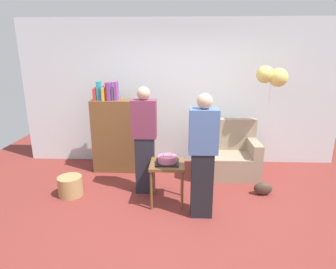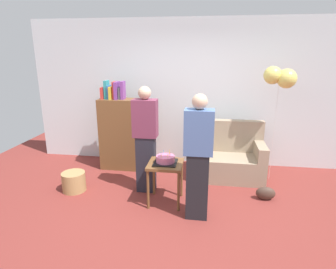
% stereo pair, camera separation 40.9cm
% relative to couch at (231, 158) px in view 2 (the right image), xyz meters
% --- Properties ---
extents(ground_plane, '(8.00, 8.00, 0.00)m').
position_rel_couch_xyz_m(ground_plane, '(-0.81, -1.39, -0.34)').
color(ground_plane, maroon).
extents(wall_back, '(6.00, 0.10, 2.70)m').
position_rel_couch_xyz_m(wall_back, '(-0.81, 0.66, 1.01)').
color(wall_back, silver).
rests_on(wall_back, ground_plane).
extents(couch, '(1.10, 0.70, 0.96)m').
position_rel_couch_xyz_m(couch, '(0.00, 0.00, 0.00)').
color(couch, gray).
rests_on(couch, ground_plane).
extents(bookshelf, '(0.80, 0.36, 1.62)m').
position_rel_couch_xyz_m(bookshelf, '(-1.96, 0.12, 0.35)').
color(bookshelf, brown).
rests_on(bookshelf, ground_plane).
extents(side_table, '(0.48, 0.48, 0.61)m').
position_rel_couch_xyz_m(side_table, '(-0.98, -1.05, 0.17)').
color(side_table, brown).
rests_on(side_table, ground_plane).
extents(birthday_cake, '(0.32, 0.32, 0.17)m').
position_rel_couch_xyz_m(birthday_cake, '(-0.98, -1.05, 0.32)').
color(birthday_cake, black).
rests_on(birthday_cake, side_table).
extents(person_blowing_candles, '(0.36, 0.22, 1.63)m').
position_rel_couch_xyz_m(person_blowing_candles, '(-1.33, -0.72, 0.49)').
color(person_blowing_candles, '#23232D').
rests_on(person_blowing_candles, ground_plane).
extents(person_holding_cake, '(0.36, 0.22, 1.63)m').
position_rel_couch_xyz_m(person_holding_cake, '(-0.51, -1.36, 0.49)').
color(person_holding_cake, black).
rests_on(person_holding_cake, ground_plane).
extents(wicker_basket, '(0.36, 0.36, 0.30)m').
position_rel_couch_xyz_m(wicker_basket, '(-2.45, -0.90, -0.19)').
color(wicker_basket, '#A88451').
rests_on(wicker_basket, ground_plane).
extents(handbag, '(0.28, 0.14, 0.20)m').
position_rel_couch_xyz_m(handbag, '(0.47, -0.77, -0.24)').
color(handbag, '#473328').
rests_on(handbag, ground_plane).
extents(balloon_bunch, '(0.49, 0.33, 1.89)m').
position_rel_couch_xyz_m(balloon_bunch, '(0.67, -0.06, 1.39)').
color(balloon_bunch, silver).
rests_on(balloon_bunch, ground_plane).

